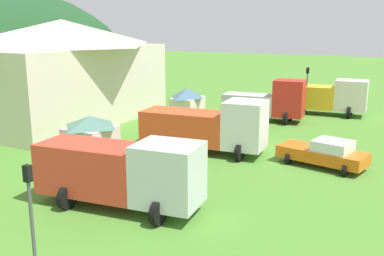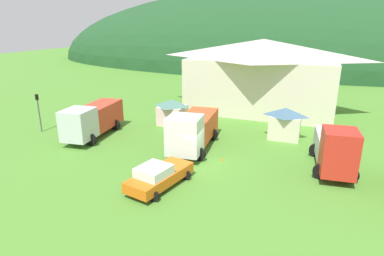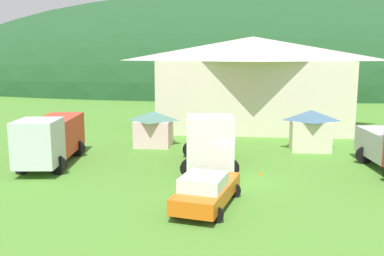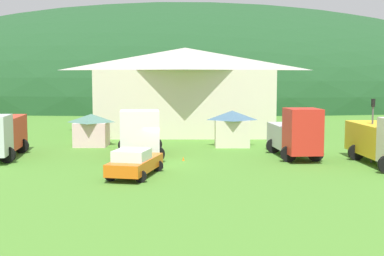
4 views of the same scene
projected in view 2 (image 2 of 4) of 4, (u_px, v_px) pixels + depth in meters
ground_plane at (203, 163)px, 25.21m from camera, size 200.00×200.00×0.00m
forested_hill_backdrop at (289, 64)px, 86.97m from camera, size 139.17×60.00×39.52m
depot_building at (262, 75)px, 39.24m from camera, size 18.22×10.68×8.64m
play_shed_cream at (285, 123)px, 30.06m from camera, size 3.02×2.18×3.00m
play_shed_pink at (172, 111)px, 34.58m from camera, size 2.90×2.77×2.70m
tow_truck_silver at (92, 119)px, 30.55m from camera, size 3.65×7.87×3.24m
heavy_rig_white at (193, 129)px, 27.58m from camera, size 3.85×8.35×3.55m
crane_truck_red at (335, 148)px, 23.34m from camera, size 3.39×7.09×3.66m
service_pickup_orange at (159, 176)px, 21.27m from camera, size 3.13×5.39×1.66m
traffic_light_west at (39, 109)px, 31.80m from camera, size 0.20×0.32×3.82m
traffic_cone_near_pickup at (223, 161)px, 25.63m from camera, size 0.36×0.36×0.54m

